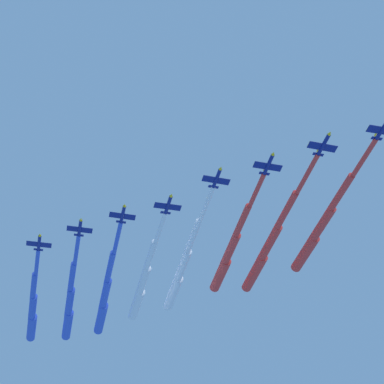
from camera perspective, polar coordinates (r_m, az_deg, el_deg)
The scene contains 8 objects.
jet_lead at distance 222.64m, azimuth 10.73°, elevation -2.88°, with size 68.08×38.19×3.68m.
jet_port_inner at distance 231.69m, azimuth 6.39°, elevation -4.54°, with size 74.71×42.03×3.70m.
jet_starboard_inner at distance 232.81m, azimuth 3.19°, elevation -4.97°, with size 66.44×38.92×3.69m.
jet_port_mid at distance 244.54m, azimuth -0.87°, elevation -6.44°, with size 74.41×42.05×3.69m.
jet_starboard_mid at distance 246.10m, azimuth -4.15°, elevation -7.58°, with size 68.20×38.35×3.67m.
jet_port_outer at distance 260.41m, azimuth -7.29°, elevation -8.64°, with size 74.72×43.39×3.68m.
jet_starboard_outer at distance 268.81m, azimuth -10.20°, elevation -9.22°, with size 72.87×42.69×3.65m.
jet_trail_port at distance 274.46m, azimuth -13.17°, elevation -9.51°, with size 67.24×38.01×3.68m.
Camera 1 is at (-121.22, 103.79, 18.69)m, focal length 63.77 mm.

